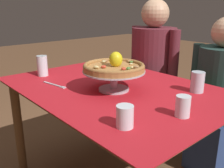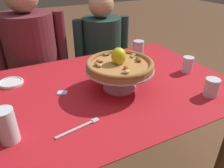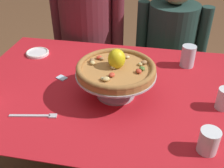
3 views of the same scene
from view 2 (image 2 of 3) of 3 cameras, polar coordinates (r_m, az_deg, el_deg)
name	(u,v)px [view 2 (image 2 of 3)]	position (r m, az deg, el deg)	size (l,w,h in m)	color
dining_table	(109,102)	(1.23, -0.92, -4.64)	(1.33, 0.94, 0.75)	brown
pizza_stand	(120,74)	(1.12, 2.03, 2.59)	(0.35, 0.35, 0.12)	#B7B7C1
pizza	(120,64)	(1.10, 2.05, 5.32)	(0.34, 0.34, 0.10)	#AD753D
water_glass_side_right	(187,65)	(1.40, 19.23, 4.69)	(0.07, 0.07, 0.09)	white
water_glass_front_left	(8,128)	(0.89, -25.78, -10.39)	(0.07, 0.07, 0.14)	silver
water_glass_front_right	(211,88)	(1.19, 24.65, -1.02)	(0.07, 0.07, 0.09)	white
water_glass_back_right	(138,50)	(1.55, 6.92, 8.87)	(0.07, 0.07, 0.12)	silver
side_plate	(11,83)	(1.32, -25.08, 0.35)	(0.13, 0.13, 0.02)	white
dinner_fork	(81,127)	(0.91, -8.25, -11.11)	(0.20, 0.05, 0.01)	#B7B7C1
sugar_packet	(62,93)	(1.14, -12.96, -2.24)	(0.05, 0.04, 0.01)	silver
diner_left	(35,68)	(1.77, -19.67, 4.08)	(0.53, 0.40, 1.27)	#1E3833
diner_right	(102,62)	(1.98, -2.52, 5.76)	(0.49, 0.36, 1.15)	navy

